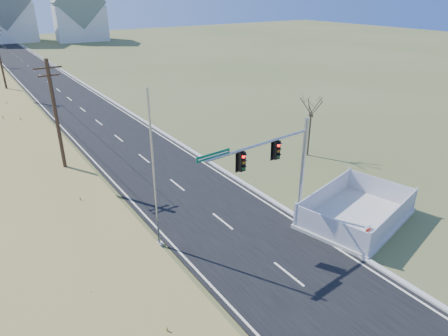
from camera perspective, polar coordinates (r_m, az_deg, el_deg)
ground at (r=22.17m, az=5.67°, el=-12.24°), size 260.00×260.00×0.00m
road at (r=65.92m, az=-23.36°, el=10.82°), size 8.00×180.00×0.06m
curb at (r=66.77m, az=-19.87°, el=11.56°), size 0.30×180.00×0.18m
utility_pole_near at (r=30.21m, az=-22.72°, el=6.08°), size 1.80×0.26×9.00m
utility_pole_mid at (r=59.38m, az=-29.29°, el=13.07°), size 1.80×0.26×9.00m
condo_n at (r=126.41m, az=-29.29°, el=18.87°), size 15.27×10.20×18.54m
condo_ne at (r=121.89m, az=-19.95°, el=19.94°), size 14.12×10.51×16.52m
traffic_signal_mast at (r=22.96m, az=8.32°, el=0.49°), size 7.99×0.97×6.38m
fence_enclosure at (r=26.19m, az=18.29°, el=-6.47°), size 8.02×6.36×1.63m
open_sign at (r=24.87m, az=19.85°, el=-8.31°), size 0.55×0.08×0.67m
flagpole at (r=21.23m, az=-9.81°, el=-2.98°), size 0.40×0.40×8.91m
bare_tree at (r=33.87m, az=12.43°, el=8.73°), size 2.06×2.06×5.47m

